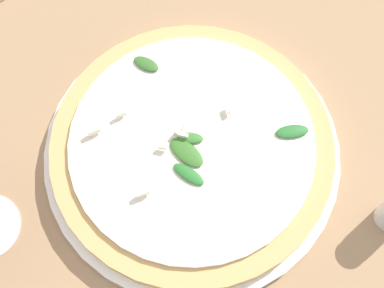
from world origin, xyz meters
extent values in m
plane|color=#9E7A56|center=(0.00, 0.00, 0.00)|extent=(6.00, 6.00, 0.00)
cylinder|color=white|center=(-0.02, 0.02, 0.01)|extent=(0.34, 0.34, 0.01)
cylinder|color=tan|center=(-0.02, 0.02, 0.02)|extent=(0.32, 0.32, 0.02)
cylinder|color=silver|center=(-0.02, 0.02, 0.03)|extent=(0.27, 0.27, 0.01)
ellipsoid|color=#276D2A|center=(-0.06, 0.01, 0.04)|extent=(0.02, 0.04, 0.01)
ellipsoid|color=#346F2B|center=(-0.02, 0.03, 0.04)|extent=(0.02, 0.03, 0.01)
ellipsoid|color=#286C2D|center=(0.04, -0.06, 0.04)|extent=(0.04, 0.04, 0.01)
ellipsoid|color=#346A25|center=(-0.04, 0.02, 0.04)|extent=(0.03, 0.05, 0.01)
ellipsoid|color=#326426|center=(0.03, 0.12, 0.04)|extent=(0.02, 0.03, 0.01)
cube|color=#EFE5C6|center=(-0.10, 0.04, 0.04)|extent=(0.01, 0.01, 0.01)
cube|color=#EFE5C6|center=(-0.05, 0.05, 0.04)|extent=(0.01, 0.01, 0.01)
cube|color=#EFE5C6|center=(-0.07, 0.12, 0.04)|extent=(0.01, 0.01, 0.01)
cube|color=#EFE5C6|center=(-0.04, 0.11, 0.04)|extent=(0.01, 0.01, 0.01)
cube|color=#EFE5C6|center=(-0.03, 0.04, 0.04)|extent=(0.01, 0.01, 0.01)
cube|color=#EFE5C6|center=(-0.02, 0.04, 0.04)|extent=(0.01, 0.01, 0.01)
cube|color=#EFE5C6|center=(0.03, 0.01, 0.04)|extent=(0.01, 0.01, 0.01)
camera|label=1|loc=(-0.22, -0.10, 0.57)|focal=50.00mm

